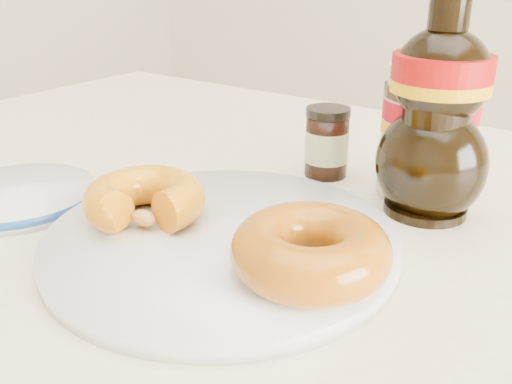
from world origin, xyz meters
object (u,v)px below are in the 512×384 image
Objects in this scene: dining_table at (318,324)px; nutella_jar at (429,127)px; donut_bitten at (145,200)px; plate at (222,240)px; donut_whole at (311,250)px; blue_rim_saucer at (18,195)px; syrup_bottle at (437,109)px; dark_jar at (327,143)px.

dining_table is 0.22m from nutella_jar.
plate is at bearing 25.18° from donut_bitten.
nutella_jar is at bearing 90.19° from donut_whole.
donut_whole is at bearing -89.81° from nutella_jar.
dining_table is at bearing 41.28° from plate.
nutella_jar is at bearing 66.02° from donut_bitten.
blue_rim_saucer is (-0.29, -0.10, 0.09)m from dining_table.
blue_rim_saucer is at bearing -160.78° from dining_table.
plate is 0.23m from blue_rim_saucer.
donut_bitten is at bearing -166.44° from plate.
syrup_bottle is 1.33× the size of blue_rim_saucer.
syrup_bottle is at bearing 56.78° from plate.
donut_bitten is 0.29m from nutella_jar.
syrup_bottle is (0.11, 0.17, 0.09)m from plate.
nutella_jar reaches higher than blue_rim_saucer.
donut_bitten reaches higher than dining_table.
nutella_jar reaches higher than donut_whole.
nutella_jar is 1.72× the size of dark_jar.
donut_whole is at bearing 12.18° from donut_bitten.
donut_bitten is 0.80× the size of nutella_jar.
dining_table is at bearing -61.74° from dark_jar.
donut_whole is 0.87× the size of nutella_jar.
donut_bitten is 0.69× the size of blue_rim_saucer.
donut_bitten reaches higher than plate.
donut_whole is at bearing -95.52° from syrup_bottle.
donut_whole reaches higher than dining_table.
syrup_bottle is (0.02, 0.19, 0.07)m from donut_whole.
donut_whole is at bearing 5.07° from blue_rim_saucer.
nutella_jar is 0.05m from syrup_bottle.
dark_jar reaches higher than donut_bitten.
dark_jar is at bearing 49.47° from blue_rim_saucer.
syrup_bottle reaches higher than blue_rim_saucer.
donut_whole is 1.50× the size of dark_jar.
syrup_bottle is at bearing -13.56° from dark_jar.
dining_table is at bearing 40.22° from donut_bitten.
nutella_jar is at bearing 114.79° from syrup_bottle.
syrup_bottle is at bearing 67.44° from dining_table.
donut_whole is at bearing -67.69° from dining_table.
donut_bitten is at bearing -151.41° from dining_table.
plate is 2.82× the size of donut_bitten.
donut_bitten is at bearing -134.15° from syrup_bottle.
dining_table is at bearing -100.51° from nutella_jar.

